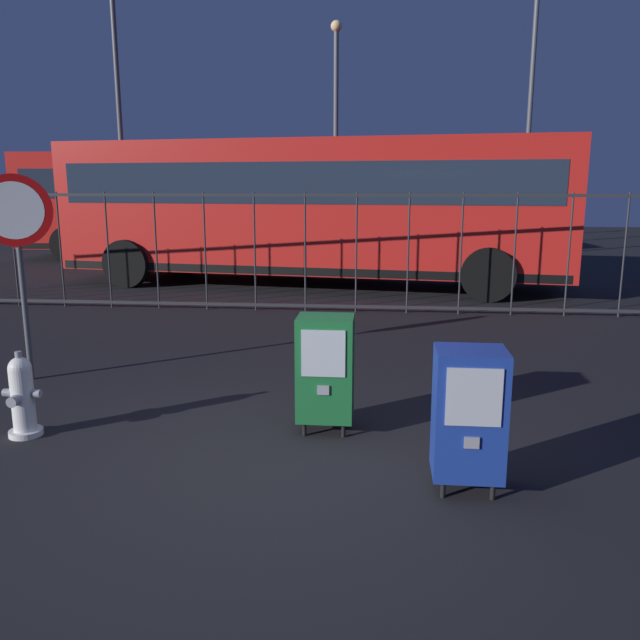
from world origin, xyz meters
The scene contains 11 objects.
ground_plane centered at (0.00, 0.00, 0.00)m, with size 60.00×60.00×0.00m, color black.
fire_hydrant centered at (-2.17, 0.41, 0.35)m, with size 0.33×0.31×0.75m.
newspaper_box_primary centered at (0.39, 0.78, 0.57)m, with size 0.48×0.42×1.02m.
newspaper_box_secondary centered at (1.47, -0.24, 0.57)m, with size 0.48×0.42×1.02m.
stop_sign centered at (-2.99, 1.96, 1.60)m, with size 0.71×0.31×2.23m.
fence_barrier centered at (0.00, 6.15, 1.02)m, with size 18.03×0.04×2.00m.
bus_near centered at (-0.66, 9.15, 1.71)m, with size 10.74×3.92×3.00m.
bus_far centered at (-4.22, 14.03, 1.71)m, with size 10.62×3.25×3.00m.
street_light_near_left centered at (-6.52, 13.51, 4.36)m, with size 0.32×0.32×7.58m.
street_light_near_right centered at (5.08, 15.56, 4.44)m, with size 0.32×0.32×7.75m.
street_light_far_left centered at (-0.55, 14.71, 3.87)m, with size 0.32×0.32×6.64m.
Camera 1 is at (0.85, -4.51, 2.11)m, focal length 35.98 mm.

